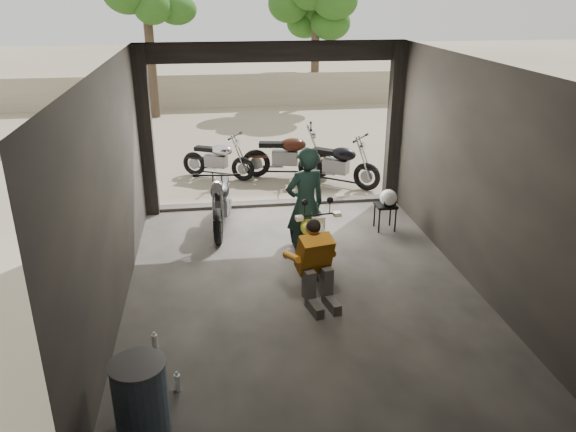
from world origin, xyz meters
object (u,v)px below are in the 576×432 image
object	(u,v)px
left_bike	(221,197)
rider	(305,205)
main_bike	(308,234)
sign_post	(446,108)
stool	(385,208)
outside_bike_a	(218,156)
oil_drum	(141,400)
outside_bike_b	(287,152)
helmet	(388,198)
mechanic	(318,267)
outside_bike_c	(338,160)

from	to	relation	value
left_bike	rider	xyz separation A→B (m)	(1.29, -1.46, 0.33)
main_bike	sign_post	distance (m)	5.08
stool	rider	bearing A→B (deg)	-149.80
outside_bike_a	rider	size ratio (longest dim) A/B	0.84
main_bike	oil_drum	world-z (taller)	main_bike
outside_bike_b	helmet	distance (m)	3.62
outside_bike_a	helmet	bearing A→B (deg)	-113.26
mechanic	stool	size ratio (longest dim) A/B	2.35
rider	mechanic	world-z (taller)	rider
outside_bike_a	rider	distance (m)	4.63
outside_bike_a	stool	distance (m)	4.53
main_bike	outside_bike_a	world-z (taller)	outside_bike_a
main_bike	left_bike	bearing A→B (deg)	120.70
left_bike	outside_bike_a	size ratio (longest dim) A/B	1.14
outside_bike_c	stool	size ratio (longest dim) A/B	3.47
main_bike	helmet	distance (m)	1.97
main_bike	helmet	bearing A→B (deg)	26.12
left_bike	outside_bike_c	size ratio (longest dim) A/B	1.03
outside_bike_a	outside_bike_b	xyz separation A→B (m)	(1.59, -0.17, 0.09)
left_bike	outside_bike_b	world-z (taller)	outside_bike_b
helmet	sign_post	bearing A→B (deg)	75.06
outside_bike_b	sign_post	xyz separation A→B (m)	(3.27, -1.05, 1.12)
outside_bike_a	outside_bike_c	distance (m)	2.77
left_bike	stool	bearing A→B (deg)	-4.10
rider	mechanic	size ratio (longest dim) A/B	1.59
stool	left_bike	bearing A→B (deg)	170.05
main_bike	stool	size ratio (longest dim) A/B	3.17
stool	sign_post	bearing A→B (deg)	49.17
outside_bike_c	sign_post	bearing A→B (deg)	-60.65
main_bike	mechanic	distance (m)	1.25
stool	sign_post	world-z (taller)	sign_post
main_bike	sign_post	size ratio (longest dim) A/B	0.62
stool	outside_bike_c	bearing A→B (deg)	96.34
outside_bike_c	stool	distance (m)	2.59
outside_bike_a	helmet	xyz separation A→B (m)	(2.92, -3.54, 0.12)
outside_bike_a	stool	xyz separation A→B (m)	(2.90, -3.48, -0.10)
main_bike	rider	world-z (taller)	rider
oil_drum	sign_post	distance (m)	9.04
outside_bike_a	mechanic	bearing A→B (deg)	-141.21
outside_bike_c	sign_post	distance (m)	2.54
main_bike	outside_bike_b	size ratio (longest dim) A/B	0.87
outside_bike_c	stool	world-z (taller)	outside_bike_c
mechanic	helmet	size ratio (longest dim) A/B	3.58
sign_post	rider	bearing A→B (deg)	-145.05
rider	oil_drum	world-z (taller)	rider
main_bike	outside_bike_b	bearing A→B (deg)	78.64
main_bike	outside_bike_b	xyz separation A→B (m)	(0.30, 4.46, 0.09)
outside_bike_a	helmet	world-z (taller)	outside_bike_a
rider	sign_post	world-z (taller)	sign_post
outside_bike_b	helmet	world-z (taller)	outside_bike_b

